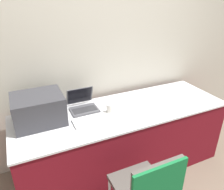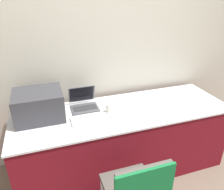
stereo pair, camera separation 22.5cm
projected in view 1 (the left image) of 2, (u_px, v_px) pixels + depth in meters
The scene contains 8 objects.
ground_plane at pixel (137, 187), 2.37m from camera, with size 14.00×14.00×0.00m, color #6B5B4C.
wall_back at pixel (105, 51), 2.51m from camera, with size 8.00×0.05×2.60m.
table at pixel (122, 139), 2.51m from camera, with size 2.31×0.76×0.77m.
printer at pixel (38, 108), 2.06m from camera, with size 0.46×0.39×0.28m.
laptop_left at pixel (83, 105), 2.34m from camera, with size 0.29×0.29×0.22m.
external_keyboard at pixel (94, 120), 2.14m from camera, with size 0.42×0.17×0.02m.
coffee_cup at pixel (110, 109), 2.25m from camera, with size 0.08×0.08×0.11m.
chair at pixel (149, 188), 1.68m from camera, with size 0.44×0.46×0.87m.
Camera 1 is at (-0.97, -1.43, 1.92)m, focal length 35.00 mm.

